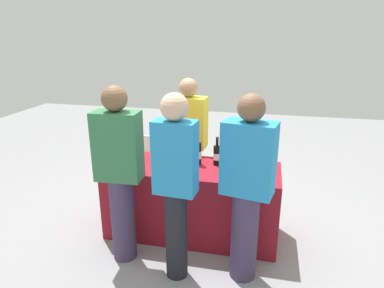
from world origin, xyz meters
TOP-DOWN VIEW (x-y plane):
  - ground_plane at (0.00, 0.00)m, footprint 12.00×12.00m
  - tasting_table at (0.00, 0.00)m, footprint 1.82×0.68m
  - wine_bottle_0 at (-0.35, 0.15)m, footprint 0.07×0.07m
  - wine_bottle_1 at (-0.16, 0.11)m, footprint 0.07×0.07m
  - wine_bottle_2 at (0.05, 0.09)m, footprint 0.08×0.08m
  - wine_bottle_3 at (0.24, 0.12)m, footprint 0.08×0.08m
  - wine_bottle_4 at (0.36, 0.16)m, footprint 0.08×0.08m
  - wine_bottle_5 at (0.57, 0.07)m, footprint 0.07×0.07m
  - wine_bottle_6 at (0.74, 0.12)m, footprint 0.08×0.08m
  - wine_glass_0 at (0.03, -0.10)m, footprint 0.06×0.06m
  - wine_glass_1 at (0.32, -0.06)m, footprint 0.06×0.06m
  - wine_glass_2 at (0.48, -0.18)m, footprint 0.07×0.07m
  - wine_glass_3 at (0.59, -0.14)m, footprint 0.07×0.07m
  - ice_bucket at (0.54, -0.01)m, footprint 0.21×0.21m
  - server_pouring at (-0.17, 0.58)m, footprint 0.44×0.26m
  - guest_0 at (-0.56, -0.56)m, footprint 0.43×0.25m
  - guest_1 at (0.02, -0.70)m, footprint 0.37×0.23m
  - guest_2 at (0.61, -0.58)m, footprint 0.47×0.32m
  - menu_board at (-0.80, 0.99)m, footprint 0.58×0.05m

SIDE VIEW (x-z plane):
  - ground_plane at x=0.00m, z-range 0.00..0.00m
  - menu_board at x=-0.80m, z-range 0.00..0.78m
  - tasting_table at x=0.00m, z-range 0.00..0.79m
  - server_pouring at x=-0.17m, z-range 0.06..1.69m
  - wine_glass_0 at x=0.03m, z-range 0.82..0.95m
  - wine_glass_2 at x=0.48m, z-range 0.82..0.96m
  - ice_bucket at x=0.54m, z-range 0.79..0.99m
  - wine_glass_3 at x=0.59m, z-range 0.82..0.96m
  - wine_glass_1 at x=0.32m, z-range 0.82..0.96m
  - wine_bottle_5 at x=0.57m, z-range 0.75..1.05m
  - wine_bottle_3 at x=0.24m, z-range 0.75..1.05m
  - guest_2 at x=0.61m, z-range 0.06..1.75m
  - wine_bottle_4 at x=0.36m, z-range 0.75..1.07m
  - wine_bottle_0 at x=-0.35m, z-range 0.75..1.07m
  - wine_bottle_6 at x=0.74m, z-range 0.75..1.08m
  - wine_bottle_1 at x=-0.16m, z-range 0.74..1.08m
  - wine_bottle_2 at x=0.05m, z-range 0.74..1.09m
  - guest_0 at x=-0.56m, z-range 0.07..1.78m
  - guest_1 at x=0.02m, z-range 0.09..1.78m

